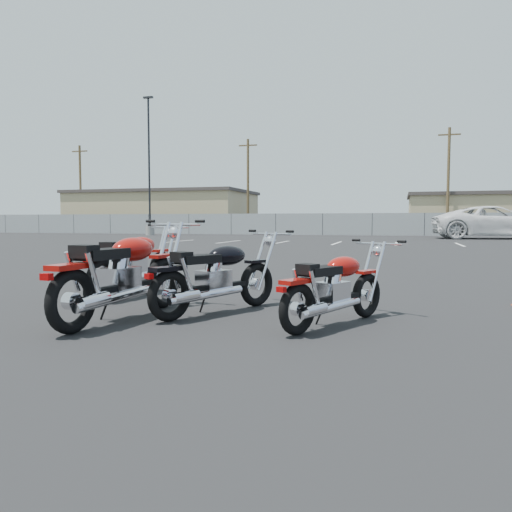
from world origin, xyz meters
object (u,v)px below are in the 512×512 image
(motorcycle_second_black, at_px, (217,276))
(motorcycle_third_red, at_px, (123,274))
(white_van, at_px, (495,213))
(motorcycle_front_red, at_px, (134,263))
(motorcycle_rear_red, at_px, (335,288))

(motorcycle_second_black, distance_m, motorcycle_third_red, 1.13)
(motorcycle_third_red, relative_size, white_van, 0.27)
(motorcycle_front_red, bearing_deg, motorcycle_second_black, -31.61)
(white_van, bearing_deg, motorcycle_rear_red, 161.85)
(motorcycle_front_red, height_order, white_van, white_van)
(white_van, bearing_deg, motorcycle_front_red, 155.25)
(motorcycle_front_red, distance_m, motorcycle_second_black, 2.08)
(motorcycle_second_black, bearing_deg, motorcycle_rear_red, -12.42)
(motorcycle_rear_red, bearing_deg, white_van, 77.65)
(motorcycle_second_black, xyz_separation_m, motorcycle_third_red, (-0.91, -0.67, 0.06))
(motorcycle_front_red, bearing_deg, motorcycle_third_red, -63.99)
(motorcycle_third_red, height_order, motorcycle_rear_red, motorcycle_third_red)
(motorcycle_rear_red, bearing_deg, motorcycle_second_black, 167.58)
(motorcycle_front_red, xyz_separation_m, motorcycle_rear_red, (3.27, -1.42, -0.08))
(motorcycle_second_black, height_order, white_van, white_van)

